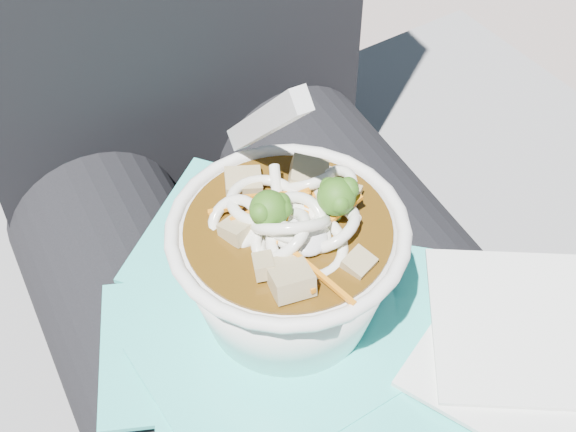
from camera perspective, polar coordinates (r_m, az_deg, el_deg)
name	(u,v)px	position (r m, az deg, el deg)	size (l,w,h in m)	color
stone_ledge	(245,411)	(0.95, -3.04, -13.66)	(1.00, 0.50, 0.44)	slate
lap	(313,373)	(0.63, 1.82, -11.10)	(0.35, 0.48, 0.15)	black
person_body	(260,268)	(0.65, -2.00, -3.69)	(0.34, 0.94, 0.99)	black
plastic_bag	(306,377)	(0.52, 1.27, -11.40)	(0.30, 0.40, 0.02)	#2FC5BA
napkins	(521,346)	(0.54, 16.26, -8.84)	(0.18, 0.18, 0.01)	white
udon_bowl	(289,258)	(0.50, 0.05, -3.01)	(0.17, 0.17, 0.19)	white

